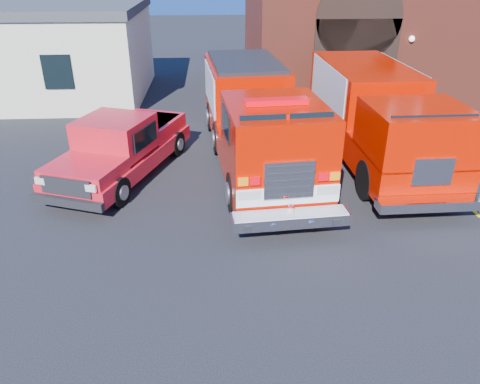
{
  "coord_description": "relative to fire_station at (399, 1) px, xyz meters",
  "views": [
    {
      "loc": [
        -0.57,
        -10.99,
        6.22
      ],
      "look_at": [
        0.0,
        -1.2,
        1.3
      ],
      "focal_mm": 35.0,
      "sensor_mm": 36.0,
      "label": 1
    }
  ],
  "objects": [
    {
      "name": "secondary_truck",
      "position": [
        -4.14,
        -10.16,
        -2.67
      ],
      "size": [
        2.97,
        8.99,
        2.9
      ],
      "color": "black",
      "rests_on": "ground"
    },
    {
      "name": "fire_engine",
      "position": [
        -8.2,
        -10.4,
        -2.69
      ],
      "size": [
        3.52,
        9.98,
        3.02
      ],
      "color": "black",
      "rests_on": "ground"
    },
    {
      "name": "parking_stripe_far",
      "position": [
        -2.49,
        -6.98,
        -4.25
      ],
      "size": [
        0.12,
        3.0,
        0.01
      ],
      "primitive_type": "cube",
      "color": "yellow",
      "rests_on": "ground"
    },
    {
      "name": "fire_station",
      "position": [
        0.0,
        0.0,
        0.0
      ],
      "size": [
        15.2,
        10.2,
        8.45
      ],
      "color": "maroon",
      "rests_on": "ground"
    },
    {
      "name": "parking_stripe_mid",
      "position": [
        -2.49,
        -9.98,
        -4.25
      ],
      "size": [
        0.12,
        3.0,
        0.01
      ],
      "primitive_type": "cube",
      "color": "yellow",
      "rests_on": "ground"
    },
    {
      "name": "ground",
      "position": [
        -8.99,
        -13.98,
        -4.25
      ],
      "size": [
        100.0,
        100.0,
        0.0
      ],
      "primitive_type": "plane",
      "color": "black",
      "rests_on": "ground"
    },
    {
      "name": "pickup_truck",
      "position": [
        -12.45,
        -11.1,
        -3.33
      ],
      "size": [
        4.06,
        6.35,
        1.96
      ],
      "color": "black",
      "rests_on": "ground"
    },
    {
      "name": "side_building",
      "position": [
        -17.99,
        -0.99,
        -2.05
      ],
      "size": [
        10.2,
        8.2,
        4.35
      ],
      "color": "beige",
      "rests_on": "ground"
    },
    {
      "name": "parking_stripe_near",
      "position": [
        -2.49,
        -12.98,
        -4.25
      ],
      "size": [
        0.12,
        3.0,
        0.01
      ],
      "primitive_type": "cube",
      "color": "yellow",
      "rests_on": "ground"
    }
  ]
}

